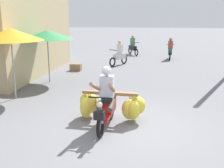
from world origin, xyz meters
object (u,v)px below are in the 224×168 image
Objects in this scene: motorbike_distant_ahead_left at (133,47)px; market_umbrella_further_along at (47,35)px; market_umbrella_near_shop at (11,35)px; motorbike_main_loaded at (111,104)px; motorbike_distant_ahead_right at (119,55)px; produce_crate at (76,67)px; motorbike_distant_far_ahead at (170,51)px.

motorbike_distant_ahead_left is 9.60m from market_umbrella_further_along.
market_umbrella_near_shop reaches higher than motorbike_distant_ahead_left.
motorbike_main_loaded is 1.31× the size of motorbike_distant_ahead_right.
produce_crate is at bearing 82.33° from market_umbrella_near_shop.
produce_crate is (0.43, 2.62, -1.83)m from market_umbrella_further_along.
produce_crate is at bearing -137.68° from motorbike_distant_far_ahead.
motorbike_distant_ahead_right is 3.96m from motorbike_distant_far_ahead.
motorbike_main_loaded is 1.30× the size of motorbike_distant_ahead_left.
market_umbrella_near_shop reaches higher than market_umbrella_further_along.
motorbike_distant_far_ahead is 11.38m from market_umbrella_near_shop.
motorbike_distant_ahead_left is at bearing 91.83° from motorbike_main_loaded.
market_umbrella_further_along is at bearing -118.06° from motorbike_distant_ahead_right.
market_umbrella_further_along is at bearing 84.02° from market_umbrella_near_shop.
motorbike_distant_far_ahead is 2.90× the size of produce_crate.
motorbike_distant_ahead_right is at bearing 44.32° from produce_crate.
motorbike_distant_ahead_right and motorbike_distant_far_ahead have the same top height.
produce_crate is (-5.02, -4.57, -0.39)m from motorbike_distant_far_ahead.
produce_crate is (-2.88, 6.83, -0.31)m from motorbike_main_loaded.
motorbike_distant_ahead_left is at bearing 84.43° from motorbike_distant_ahead_right.
motorbike_main_loaded is 5.56m from market_umbrella_further_along.
market_umbrella_further_along is (-5.45, -7.19, 1.44)m from motorbike_distant_far_ahead.
market_umbrella_near_shop reaches higher than motorbike_distant_ahead_right.
motorbike_distant_ahead_left is (-0.42, 13.25, 0.07)m from motorbike_main_loaded.
produce_crate is at bearing -110.91° from motorbike_distant_ahead_left.
market_umbrella_further_along is (-3.31, 4.20, 1.52)m from motorbike_main_loaded.
produce_crate is (0.69, 5.15, -2.00)m from market_umbrella_near_shop.
motorbike_distant_ahead_left is 0.61× the size of market_umbrella_near_shop.
motorbike_main_loaded is at bearing -100.63° from motorbike_distant_far_ahead.
motorbike_distant_ahead_right is (-0.86, 8.80, 0.07)m from motorbike_main_loaded.
motorbike_distant_ahead_left is at bearing 69.09° from produce_crate.
market_umbrella_near_shop is (-3.15, -11.57, 1.61)m from motorbike_distant_ahead_left.
motorbike_distant_far_ahead is 6.80m from produce_crate.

